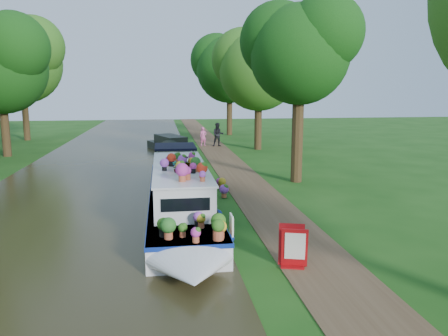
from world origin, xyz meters
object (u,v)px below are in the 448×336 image
(pedestrian_pink, at_px, (203,136))
(pedestrian_dark, at_px, (218,135))
(second_boat, at_px, (170,145))
(plant_boat, at_px, (180,194))
(sandwich_board, at_px, (293,248))

(pedestrian_pink, height_order, pedestrian_dark, pedestrian_dark)
(second_boat, bearing_deg, pedestrian_pink, 28.22)
(plant_boat, height_order, pedestrian_pink, plant_boat)
(plant_boat, bearing_deg, pedestrian_pink, 82.10)
(sandwich_board, height_order, pedestrian_dark, pedestrian_dark)
(pedestrian_pink, bearing_deg, plant_boat, -111.85)
(sandwich_board, relative_size, pedestrian_pink, 0.71)
(plant_boat, xyz_separation_m, second_boat, (0.02, 16.79, -0.36))
(second_boat, distance_m, pedestrian_pink, 4.09)
(plant_boat, relative_size, pedestrian_pink, 8.80)
(pedestrian_pink, xyz_separation_m, pedestrian_dark, (1.16, -0.46, 0.18))
(pedestrian_dark, bearing_deg, pedestrian_pink, 161.98)
(sandwich_board, xyz_separation_m, pedestrian_dark, (1.21, 24.40, 0.46))
(second_boat, distance_m, sandwich_board, 22.00)
(pedestrian_pink, distance_m, pedestrian_dark, 1.26)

